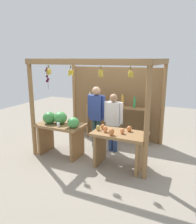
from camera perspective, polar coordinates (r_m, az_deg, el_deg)
ground_plane at (r=5.74m, az=0.81°, el=-9.54°), size 12.00×12.00×0.00m
market_stall at (r=5.73m, az=2.49°, el=4.44°), size 2.81×2.02×2.27m
fruit_counter_left at (r=5.24m, az=-9.89°, el=-3.92°), size 1.16×0.64×1.06m
fruit_counter_right at (r=4.66m, az=5.45°, el=-7.86°), size 1.13×0.64×0.92m
bottle_shelf_unit at (r=6.07m, az=4.74°, el=-0.38°), size 1.80×0.22×1.35m
vendor_man at (r=5.53m, az=-0.44°, el=0.04°), size 0.48×0.22×1.60m
vendor_woman at (r=5.34m, az=4.02°, el=-1.59°), size 0.48×0.20×1.46m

